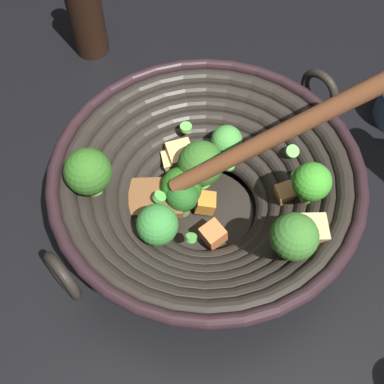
# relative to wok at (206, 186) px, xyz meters

# --- Properties ---
(ground_plane) EXTENTS (4.00, 4.00, 0.00)m
(ground_plane) POSITION_rel_wok_xyz_m (-0.00, 0.00, -0.06)
(ground_plane) COLOR black
(wok) EXTENTS (0.34, 0.37, 0.25)m
(wok) POSITION_rel_wok_xyz_m (0.00, 0.00, 0.00)
(wok) COLOR black
(wok) RESTS_ON ground
(soy_sauce_bottle) EXTENTS (0.05, 0.05, 0.17)m
(soy_sauce_bottle) POSITION_rel_wok_xyz_m (-0.32, -0.11, 0.00)
(soy_sauce_bottle) COLOR black
(soy_sauce_bottle) RESTS_ON ground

